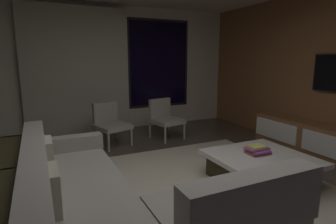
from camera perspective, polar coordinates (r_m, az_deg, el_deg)
The scene contains 8 objects.
floor at distance 3.20m, azimuth 2.85°, elevation -18.61°, with size 9.20×9.20×0.00m, color #473D33.
back_wall_with_window at distance 6.20m, azimuth -13.74°, elevation 8.50°, with size 6.60×0.30×2.70m.
area_rug at distance 3.28m, azimuth 9.38°, elevation -17.79°, with size 3.20×3.80×0.01m, color beige.
sectional_couch at distance 2.63m, azimuth -11.27°, elevation -18.64°, with size 1.98×2.50×0.82m.
coffee_table at distance 3.81m, azimuth 18.52°, elevation -11.03°, with size 1.16×1.16×0.36m.
book_stack_on_coffee_table at distance 3.81m, azimuth 17.91°, elevation -7.46°, with size 0.31×0.22×0.10m.
accent_chair_near_window at distance 5.53m, azimuth -0.75°, elevation -0.95°, with size 0.65×0.67×0.78m.
accent_chair_by_curtain at distance 5.19m, azimuth -11.89°, elevation -1.98°, with size 0.68×0.70×0.78m.
Camera 1 is at (-1.33, -2.44, 1.58)m, focal length 29.63 mm.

